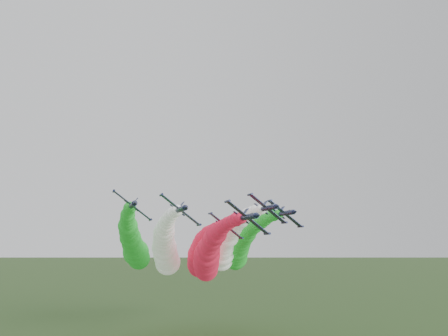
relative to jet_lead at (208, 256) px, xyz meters
The scene contains 6 objects.
jet_lead is the anchor object (origin of this frame).
jet_inner_left 16.07m from the jet_lead, 139.20° to the left, with size 18.80×80.67×22.82m.
jet_inner_right 13.43m from the jet_lead, 46.83° to the left, with size 18.45×80.33×22.47m.
jet_outer_left 28.87m from the jet_lead, 139.73° to the left, with size 18.38×80.26×22.41m.
jet_outer_right 24.52m from the jet_lead, 45.76° to the left, with size 18.09×79.97×22.11m.
jet_trail 26.81m from the jet_lead, 82.01° to the left, with size 18.31×80.19×22.34m.
Camera 1 is at (-25.54, -100.28, 34.02)m, focal length 35.00 mm.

